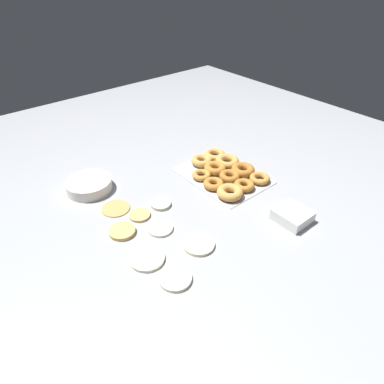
{
  "coord_description": "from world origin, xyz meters",
  "views": [
    {
      "loc": [
        -0.83,
        0.64,
        0.86
      ],
      "look_at": [
        0.05,
        -0.1,
        0.04
      ],
      "focal_mm": 32.0,
      "sensor_mm": 36.0,
      "label": 1
    }
  ],
  "objects_px": {
    "donut_tray": "(225,173)",
    "batter_bowl": "(89,185)",
    "pancake_5": "(116,208)",
    "pancake_7": "(140,215)",
    "pancake_1": "(160,228)",
    "container_stack": "(292,216)",
    "pancake_0": "(199,244)",
    "pancake_4": "(122,231)",
    "pancake_6": "(175,279)",
    "pancake_2": "(161,204)",
    "pancake_3": "(147,259)"
  },
  "relations": [
    {
      "from": "pancake_5",
      "to": "pancake_0",
      "type": "bearing_deg",
      "value": -162.27
    },
    {
      "from": "container_stack",
      "to": "pancake_0",
      "type": "bearing_deg",
      "value": 71.01
    },
    {
      "from": "pancake_2",
      "to": "pancake_7",
      "type": "distance_m",
      "value": 0.1
    },
    {
      "from": "pancake_3",
      "to": "pancake_5",
      "type": "relative_size",
      "value": 1.06
    },
    {
      "from": "pancake_2",
      "to": "pancake_5",
      "type": "relative_size",
      "value": 0.73
    },
    {
      "from": "pancake_4",
      "to": "pancake_5",
      "type": "height_order",
      "value": "pancake_4"
    },
    {
      "from": "pancake_2",
      "to": "pancake_4",
      "type": "height_order",
      "value": "same"
    },
    {
      "from": "pancake_1",
      "to": "batter_bowl",
      "type": "xyz_separation_m",
      "value": [
        0.41,
        0.08,
        0.02
      ]
    },
    {
      "from": "pancake_6",
      "to": "batter_bowl",
      "type": "height_order",
      "value": "batter_bowl"
    },
    {
      "from": "pancake_5",
      "to": "pancake_4",
      "type": "bearing_deg",
      "value": 159.57
    },
    {
      "from": "pancake_6",
      "to": "batter_bowl",
      "type": "xyz_separation_m",
      "value": [
        0.64,
        -0.02,
        0.02
      ]
    },
    {
      "from": "pancake_2",
      "to": "donut_tray",
      "type": "bearing_deg",
      "value": -91.58
    },
    {
      "from": "pancake_3",
      "to": "pancake_6",
      "type": "relative_size",
      "value": 1.13
    },
    {
      "from": "batter_bowl",
      "to": "container_stack",
      "type": "relative_size",
      "value": 1.55
    },
    {
      "from": "pancake_6",
      "to": "pancake_7",
      "type": "height_order",
      "value": "pancake_6"
    },
    {
      "from": "pancake_6",
      "to": "pancake_7",
      "type": "xyz_separation_m",
      "value": [
        0.34,
        -0.09,
        -0.0
      ]
    },
    {
      "from": "pancake_0",
      "to": "batter_bowl",
      "type": "bearing_deg",
      "value": 13.7
    },
    {
      "from": "pancake_0",
      "to": "pancake_1",
      "type": "bearing_deg",
      "value": 18.9
    },
    {
      "from": "pancake_1",
      "to": "pancake_3",
      "type": "xyz_separation_m",
      "value": [
        -0.1,
        0.12,
        0.0
      ]
    },
    {
      "from": "pancake_6",
      "to": "donut_tray",
      "type": "bearing_deg",
      "value": -58.54
    },
    {
      "from": "pancake_6",
      "to": "pancake_4",
      "type": "bearing_deg",
      "value": 2.8
    },
    {
      "from": "batter_bowl",
      "to": "pancake_4",
      "type": "bearing_deg",
      "value": 174.11
    },
    {
      "from": "donut_tray",
      "to": "batter_bowl",
      "type": "relative_size",
      "value": 2.07
    },
    {
      "from": "pancake_6",
      "to": "container_stack",
      "type": "relative_size",
      "value": 0.84
    },
    {
      "from": "donut_tray",
      "to": "batter_bowl",
      "type": "height_order",
      "value": "batter_bowl"
    },
    {
      "from": "pancake_1",
      "to": "donut_tray",
      "type": "xyz_separation_m",
      "value": [
        0.11,
        -0.44,
        0.01
      ]
    },
    {
      "from": "pancake_0",
      "to": "container_stack",
      "type": "distance_m",
      "value": 0.39
    },
    {
      "from": "container_stack",
      "to": "batter_bowl",
      "type": "bearing_deg",
      "value": 36.08
    },
    {
      "from": "pancake_4",
      "to": "container_stack",
      "type": "relative_size",
      "value": 0.77
    },
    {
      "from": "pancake_4",
      "to": "pancake_7",
      "type": "xyz_separation_m",
      "value": [
        0.04,
        -0.1,
        -0.0
      ]
    },
    {
      "from": "pancake_2",
      "to": "pancake_7",
      "type": "xyz_separation_m",
      "value": [
        -0.0,
        0.1,
        -0.0
      ]
    },
    {
      "from": "pancake_1",
      "to": "pancake_7",
      "type": "relative_size",
      "value": 1.13
    },
    {
      "from": "pancake_5",
      "to": "pancake_7",
      "type": "xyz_separation_m",
      "value": [
        -0.1,
        -0.05,
        0.0
      ]
    },
    {
      "from": "donut_tray",
      "to": "batter_bowl",
      "type": "xyz_separation_m",
      "value": [
        0.3,
        0.53,
        0.01
      ]
    },
    {
      "from": "pancake_4",
      "to": "pancake_6",
      "type": "xyz_separation_m",
      "value": [
        -0.3,
        -0.01,
        -0.0
      ]
    },
    {
      "from": "pancake_0",
      "to": "pancake_7",
      "type": "distance_m",
      "value": 0.28
    },
    {
      "from": "pancake_0",
      "to": "container_stack",
      "type": "relative_size",
      "value": 0.89
    },
    {
      "from": "container_stack",
      "to": "pancake_5",
      "type": "bearing_deg",
      "value": 44.17
    },
    {
      "from": "pancake_1",
      "to": "pancake_3",
      "type": "relative_size",
      "value": 0.79
    },
    {
      "from": "donut_tray",
      "to": "batter_bowl",
      "type": "bearing_deg",
      "value": 60.4
    },
    {
      "from": "pancake_5",
      "to": "batter_bowl",
      "type": "distance_m",
      "value": 0.19
    },
    {
      "from": "donut_tray",
      "to": "container_stack",
      "type": "xyz_separation_m",
      "value": [
        -0.39,
        0.02,
        0.0
      ]
    },
    {
      "from": "pancake_7",
      "to": "batter_bowl",
      "type": "xyz_separation_m",
      "value": [
        0.29,
        0.07,
        0.02
      ]
    },
    {
      "from": "pancake_2",
      "to": "container_stack",
      "type": "distance_m",
      "value": 0.52
    },
    {
      "from": "pancake_4",
      "to": "batter_bowl",
      "type": "height_order",
      "value": "batter_bowl"
    },
    {
      "from": "pancake_0",
      "to": "container_stack",
      "type": "height_order",
      "value": "container_stack"
    },
    {
      "from": "pancake_5",
      "to": "donut_tray",
      "type": "height_order",
      "value": "donut_tray"
    },
    {
      "from": "donut_tray",
      "to": "pancake_2",
      "type": "bearing_deg",
      "value": 88.42
    },
    {
      "from": "pancake_1",
      "to": "pancake_5",
      "type": "height_order",
      "value": "same"
    },
    {
      "from": "pancake_5",
      "to": "pancake_1",
      "type": "bearing_deg",
      "value": -163.13
    }
  ]
}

